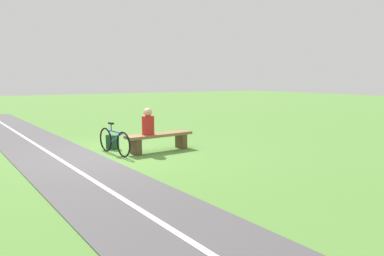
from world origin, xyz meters
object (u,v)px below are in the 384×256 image
object	(u,v)px
bicycle	(114,141)
backpack	(113,142)
person_seated	(148,123)
bench	(159,139)

from	to	relation	value
bicycle	backpack	world-z (taller)	bicycle
person_seated	backpack	distance (m)	1.38
bicycle	person_seated	bearing A→B (deg)	62.29
bench	person_seated	bearing A→B (deg)	-0.00
bicycle	backpack	bearing A→B (deg)	155.49
bench	bicycle	bearing A→B (deg)	-16.66
person_seated	bicycle	size ratio (longest dim) A/B	0.45
bench	bicycle	xyz separation A→B (m)	(1.24, -0.26, 0.00)
bicycle	backpack	xyz separation A→B (m)	(-0.20, -0.73, -0.16)
bench	bicycle	world-z (taller)	bicycle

